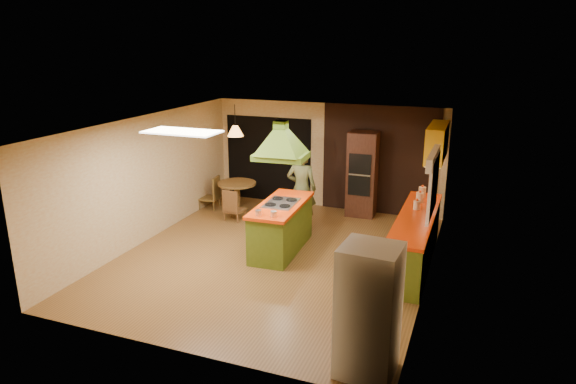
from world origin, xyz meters
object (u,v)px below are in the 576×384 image
at_px(man, 302,189).
at_px(wall_oven, 362,174).
at_px(kitchen_island, 281,227).
at_px(refrigerator, 368,311).
at_px(canister_large, 422,192).
at_px(dining_table, 237,191).

distance_m(man, wall_oven, 1.65).
xyz_separation_m(kitchen_island, refrigerator, (2.36, -3.14, 0.35)).
xyz_separation_m(man, canister_large, (2.47, 0.13, 0.15)).
distance_m(man, refrigerator, 5.05).
relative_size(dining_table, canister_large, 4.32).
relative_size(wall_oven, canister_large, 9.30).
distance_m(man, canister_large, 2.47).
height_order(dining_table, canister_large, canister_large).
distance_m(kitchen_island, man, 1.35).
height_order(kitchen_island, refrigerator, refrigerator).
height_order(man, wall_oven, wall_oven).
distance_m(wall_oven, canister_large, 1.88).
xyz_separation_m(refrigerator, canister_large, (0.06, 4.57, 0.20)).
xyz_separation_m(refrigerator, wall_oven, (-1.40, 5.75, 0.15)).
relative_size(refrigerator, dining_table, 1.83).
bearing_deg(canister_large, man, -177.01).
relative_size(refrigerator, wall_oven, 0.85).
xyz_separation_m(dining_table, canister_large, (4.28, -0.46, 0.55)).
xyz_separation_m(kitchen_island, dining_table, (-1.87, 1.88, -0.00)).
bearing_deg(dining_table, wall_oven, 14.34).
bearing_deg(canister_large, kitchen_island, -149.48).
bearing_deg(dining_table, canister_large, -6.13).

